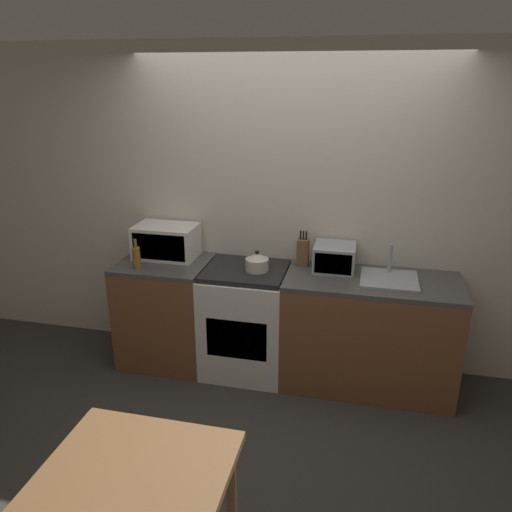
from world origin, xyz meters
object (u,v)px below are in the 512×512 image
object	(u,v)px
microwave	(166,241)
dining_table	(132,495)
stove_range	(246,320)
kettle	(257,262)
bottle	(136,257)
toaster_oven	(335,258)

from	to	relation	value
microwave	dining_table	xyz separation A→B (m)	(0.72, -2.17, -0.40)
stove_range	kettle	distance (m)	0.53
dining_table	kettle	bearing A→B (deg)	87.49
stove_range	bottle	world-z (taller)	bottle
stove_range	bottle	distance (m)	1.01
bottle	toaster_oven	distance (m)	1.55
stove_range	bottle	bearing A→B (deg)	-167.59
stove_range	dining_table	bearing A→B (deg)	-89.81
kettle	bottle	world-z (taller)	bottle
dining_table	microwave	bearing A→B (deg)	108.32
bottle	stove_range	bearing A→B (deg)	12.41
dining_table	stove_range	bearing A→B (deg)	90.19
microwave	dining_table	distance (m)	2.32
kettle	microwave	xyz separation A→B (m)	(-0.81, 0.14, 0.07)
kettle	bottle	size ratio (longest dim) A/B	0.76
microwave	toaster_oven	xyz separation A→B (m)	(1.39, 0.01, -0.03)
bottle	toaster_oven	size ratio (longest dim) A/B	0.75
stove_range	dining_table	xyz separation A→B (m)	(0.01, -2.05, 0.19)
kettle	bottle	distance (m)	0.95
microwave	bottle	size ratio (longest dim) A/B	2.12
bottle	kettle	bearing A→B (deg)	10.30
stove_range	microwave	xyz separation A→B (m)	(-0.71, 0.12, 0.59)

